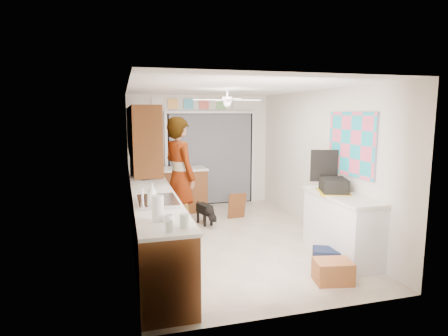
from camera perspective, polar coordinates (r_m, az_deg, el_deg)
floor at (r=6.46m, az=0.95°, el=-10.66°), size 5.00×5.00×0.00m
ceiling at (r=6.11m, az=1.01°, el=12.07°), size 5.00×5.00×0.00m
wall_back at (r=8.57m, az=-3.70°, el=2.67°), size 3.20×0.00×3.20m
wall_front at (r=3.87m, az=11.43°, el=-4.68°), size 3.20×0.00×3.20m
wall_left at (r=5.92m, az=-14.06°, el=-0.20°), size 0.00×5.00×5.00m
wall_right at (r=6.78m, az=14.07°, el=0.88°), size 0.00×5.00×5.00m
left_base_cabinets at (r=6.10m, az=-10.94°, el=-7.53°), size 0.60×4.80×0.90m
left_countertop at (r=5.99m, az=-10.98°, el=-3.20°), size 0.62×4.80×0.04m
upper_cabinets at (r=6.07m, az=-12.77°, el=5.28°), size 0.32×4.00×0.80m
sink_basin at (r=5.01m, az=-10.11°, el=-5.07°), size 0.50×0.76×0.06m
faucet at (r=4.98m, az=-12.32°, el=-4.11°), size 0.03×0.03×0.22m
peninsula_base at (r=8.12m, az=-6.40°, el=-3.41°), size 1.00×0.60×0.90m
peninsula_top at (r=8.04m, az=-6.45°, el=-0.13°), size 1.04×0.64×0.04m
back_opening_recess at (r=8.62m, az=-2.02°, el=1.37°), size 2.00×0.06×2.10m
curtain_panel at (r=8.58m, az=-1.96°, el=1.34°), size 1.90×0.03×2.05m
door_trim_left at (r=8.42m, az=-8.75°, el=1.11°), size 0.06×0.04×2.10m
door_trim_right at (r=8.88m, az=4.45°, el=1.56°), size 0.06×0.04×2.10m
door_trim_head at (r=8.52m, az=-2.01°, el=8.50°), size 2.10×0.04×0.06m
header_frame_0 at (r=8.40m, az=-7.80°, el=9.66°), size 0.22×0.02×0.22m
header_frame_1 at (r=8.46m, az=-5.41°, el=9.69°), size 0.22×0.02×0.22m
header_frame_2 at (r=8.52m, az=-3.06°, el=9.71°), size 0.22×0.02×0.22m
header_frame_3 at (r=8.62m, az=-0.42°, el=9.70°), size 0.22×0.02×0.22m
header_frame_4 at (r=8.73m, az=2.15°, el=9.68°), size 0.22×0.02×0.22m
route66_sign at (r=8.36m, az=-10.21°, el=9.61°), size 0.22×0.02×0.26m
right_counter_base at (r=5.82m, az=17.44°, el=-8.59°), size 0.50×1.40×0.90m
right_counter_top at (r=5.69m, az=17.57°, el=-4.07°), size 0.54×1.44×0.04m
abstract_painting at (r=5.88m, az=18.80°, el=3.47°), size 0.03×1.15×0.95m
ceiling_fan at (r=6.30m, az=0.49°, el=10.33°), size 1.14×1.14×0.24m
microwave at (r=6.95m, az=-11.84°, el=-0.15°), size 0.55×0.66×0.31m
soap_bottle at (r=4.72m, az=-10.90°, el=-4.08°), size 0.13×0.13×0.33m
cup at (r=4.12m, az=-8.34°, el=-7.63°), size 0.14×0.14×0.08m
jar_a at (r=3.93m, az=-6.06°, el=-7.99°), size 0.10×0.10×0.14m
jar_b at (r=3.80m, az=-8.35°, el=-8.81°), size 0.09×0.09×0.11m
paper_towel_roll at (r=4.15m, az=-10.07°, el=-6.10°), size 0.14×0.14×0.28m
suitcase at (r=5.83m, az=16.35°, el=-2.49°), size 0.50×0.57×0.20m
suitcase_rim at (r=5.85m, az=16.30°, el=-3.55°), size 0.61×0.69×0.02m
suitcase_lid at (r=6.04m, az=15.01°, el=0.33°), size 0.41×0.17×0.50m
cardboard_box at (r=5.06m, az=16.26°, el=-14.89°), size 0.51×0.42×0.28m
navy_crate at (r=5.59m, az=15.32°, el=-12.89°), size 0.45×0.42×0.22m
cabinet_door_panel at (r=7.51m, az=1.98°, el=-5.77°), size 0.36×0.16×0.53m
man at (r=6.48m, az=-6.74°, el=-1.30°), size 0.75×0.88×2.05m
dog at (r=7.18m, az=-2.98°, el=-6.87°), size 0.38×0.60×0.44m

